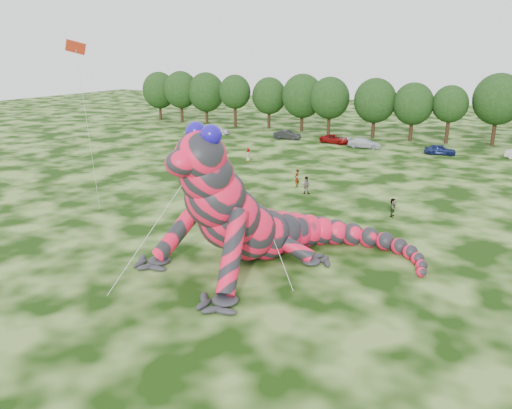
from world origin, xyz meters
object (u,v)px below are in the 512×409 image
object	(u,v)px
car_4	(440,150)
spectator_4	(248,155)
car_1	(287,135)
tree_4	(269,103)
tree_3	(235,101)
tree_10	(497,110)
tree_8	(413,112)
car_2	(335,139)
car_0	(218,130)
car_3	(364,143)
tree_6	(329,106)
tree_0	(160,96)
spectator_0	(297,178)
tree_9	(449,115)
spectator_5	(393,207)
inflatable_gecko	(263,189)
tree_7	(375,108)
spectator_1	(306,185)
flying_kite	(77,60)
tree_5	(302,103)
tree_1	(181,97)
tree_2	(206,98)

from	to	relation	value
car_4	spectator_4	world-z (taller)	spectator_4
car_1	car_4	distance (m)	23.48
tree_4	car_1	size ratio (longest dim) A/B	2.12
tree_3	tree_10	distance (m)	43.14
tree_8	car_2	bearing A→B (deg)	-142.20
car_0	car_3	size ratio (longest dim) A/B	0.83
tree_10	car_1	distance (m)	31.00
car_1	tree_6	bearing A→B (deg)	-36.96
tree_3	car_2	distance (m)	23.48
tree_0	tree_10	world-z (taller)	tree_10
tree_8	spectator_0	world-z (taller)	tree_8
tree_8	tree_10	xyz separation A→B (m)	(11.61, 1.59, 0.78)
tree_0	tree_10	distance (m)	61.96
tree_9	car_3	world-z (taller)	tree_9
tree_3	spectator_4	world-z (taller)	tree_3
tree_10	spectator_5	distance (m)	40.94
inflatable_gecko	tree_7	world-z (taller)	inflatable_gecko
tree_3	car_2	bearing A→B (deg)	-19.09
tree_9	spectator_5	size ratio (longest dim) A/B	5.42
car_4	spectator_1	xyz separation A→B (m)	(-8.84, -26.31, 0.18)
car_1	spectator_0	bearing A→B (deg)	-159.66
tree_7	tree_8	distance (m)	5.87
flying_kite	tree_10	world-z (taller)	flying_kite
flying_kite	spectator_1	distance (m)	23.43
tree_0	tree_6	distance (m)	37.09
tree_7	spectator_0	size ratio (longest dim) A/B	5.10
tree_5	spectator_4	bearing A→B (deg)	-82.20
car_3	tree_1	bearing A→B (deg)	70.63
flying_kite	car_2	bearing A→B (deg)	82.41
tree_0	tree_10	xyz separation A→B (m)	(61.96, -0.66, 0.50)
inflatable_gecko	car_3	distance (m)	43.08
tree_6	car_2	size ratio (longest dim) A/B	1.99
tree_6	tree_9	bearing A→B (deg)	2.03
inflatable_gecko	tree_9	xyz separation A→B (m)	(5.08, 51.88, -0.45)
inflatable_gecko	tree_7	size ratio (longest dim) A/B	2.02
tree_4	car_2	xyz separation A→B (m)	(15.78, -9.21, -3.87)
tree_8	spectator_1	world-z (taller)	tree_8
tree_4	spectator_1	bearing A→B (deg)	-59.08
tree_7	car_1	distance (m)	14.46
car_3	spectator_5	world-z (taller)	spectator_5
tree_5	tree_9	distance (m)	24.22
inflatable_gecko	tree_8	distance (m)	51.52
car_1	car_2	distance (m)	8.04
spectator_1	tree_2	bearing A→B (deg)	-55.44
tree_0	tree_1	xyz separation A→B (m)	(6.20, -1.18, 0.15)
tree_4	spectator_1	distance (m)	43.59
tree_2	spectator_4	distance (m)	35.82
tree_10	car_2	world-z (taller)	tree_10
tree_1	tree_10	size ratio (longest dim) A/B	0.93
car_1	tree_3	bearing A→B (deg)	55.65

